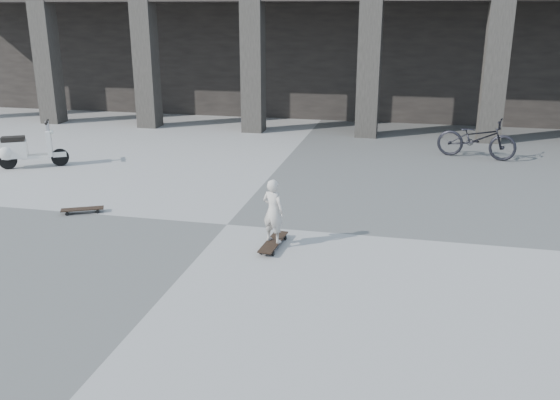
% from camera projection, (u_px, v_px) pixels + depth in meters
% --- Properties ---
extents(ground, '(90.00, 90.00, 0.00)m').
position_uv_depth(ground, '(227.00, 225.00, 10.71)').
color(ground, '#535350').
rests_on(ground, ground).
extents(colonnade, '(28.00, 8.82, 6.00)m').
position_uv_depth(colonnade, '(334.00, 29.00, 22.57)').
color(colonnade, black).
rests_on(colonnade, ground).
extents(longboard, '(0.30, 1.00, 0.10)m').
position_uv_depth(longboard, '(273.00, 242.00, 9.68)').
color(longboard, black).
rests_on(longboard, ground).
extents(skateboard_spare, '(0.79, 0.52, 0.09)m').
position_uv_depth(skateboard_spare, '(82.00, 209.00, 11.29)').
color(skateboard_spare, black).
rests_on(skateboard_spare, ground).
extents(child, '(0.45, 0.37, 1.05)m').
position_uv_depth(child, '(273.00, 211.00, 9.51)').
color(child, '#BBB4A9').
rests_on(child, longboard).
extents(scooter, '(1.48, 0.95, 1.14)m').
position_uv_depth(scooter, '(21.00, 150.00, 14.41)').
color(scooter, black).
rests_on(scooter, ground).
extents(bicycle, '(2.11, 1.16, 1.05)m').
position_uv_depth(bicycle, '(477.00, 138.00, 15.38)').
color(bicycle, black).
rests_on(bicycle, ground).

